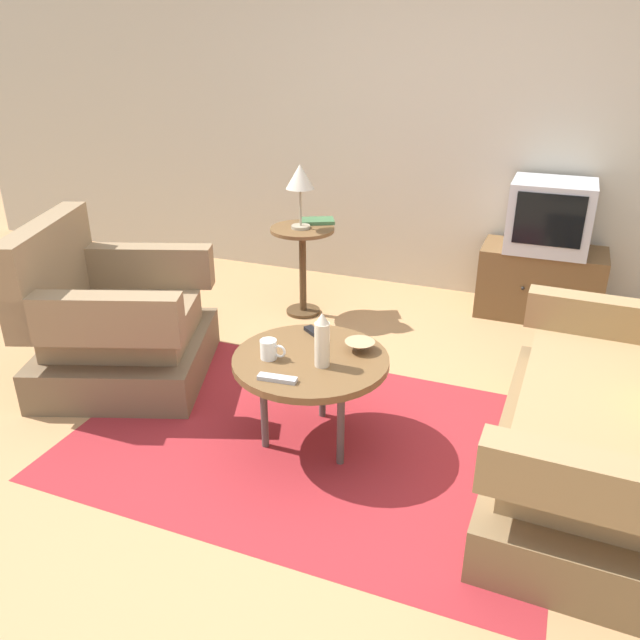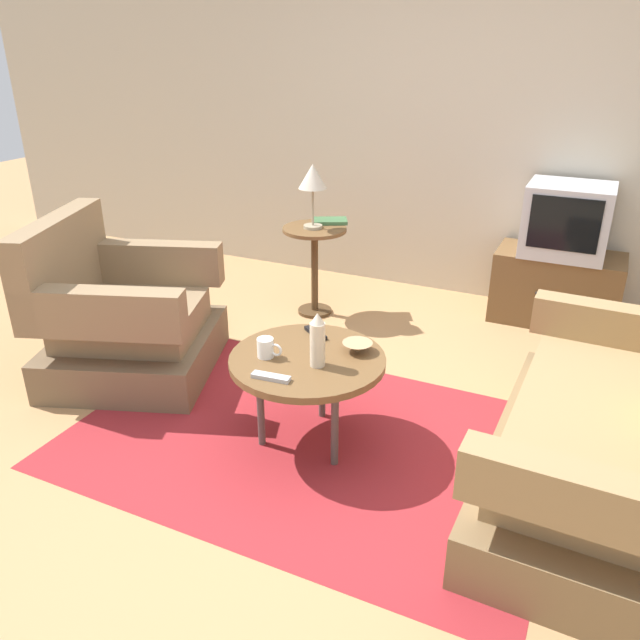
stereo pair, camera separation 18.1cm
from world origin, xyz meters
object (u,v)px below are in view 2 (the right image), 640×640
object	(u,v)px
coffee_table	(307,364)
side_table	(315,253)
table_lamp	(313,179)
armchair	(123,321)
mug	(266,348)
tv_stand	(556,288)
bowl	(357,347)
tv_remote_dark	(316,333)
television	(567,220)
vase	(317,340)
tv_remote_silver	(271,377)
book	(330,221)
couch	(628,445)

from	to	relation	value
coffee_table	side_table	world-z (taller)	side_table
side_table	table_lamp	bearing A→B (deg)	-113.19
armchair	mug	distance (m)	1.19
tv_stand	mug	xyz separation A→B (m)	(-1.11, -2.12, 0.27)
bowl	tv_remote_dark	world-z (taller)	bowl
mug	tv_stand	bearing A→B (deg)	62.44
television	vase	xyz separation A→B (m)	(-0.85, -2.08, -0.14)
armchair	coffee_table	bearing A→B (deg)	61.50
tv_remote_dark	tv_remote_silver	world-z (taller)	same
table_lamp	bowl	distance (m)	1.62
television	tv_remote_silver	world-z (taller)	television
vase	tv_remote_silver	xyz separation A→B (m)	(-0.13, -0.20, -0.12)
table_lamp	book	distance (m)	0.37
table_lamp	book	world-z (taller)	table_lamp
book	side_table	bearing A→B (deg)	-133.43
coffee_table	television	bearing A→B (deg)	65.27
tv_stand	vase	size ratio (longest dim) A/B	3.19
vase	mug	distance (m)	0.27
couch	television	xyz separation A→B (m)	(-0.48, 1.87, 0.45)
television	book	distance (m)	1.60
tv_remote_silver	tv_remote_dark	bearing A→B (deg)	-93.98
coffee_table	mug	bearing A→B (deg)	-155.28
tv_stand	tv_remote_dark	world-z (taller)	tv_stand
armchair	vase	distance (m)	1.45
television	couch	bearing A→B (deg)	-75.46
armchair	coffee_table	xyz separation A→B (m)	(1.32, -0.20, 0.12)
table_lamp	mug	bearing A→B (deg)	-72.20
coffee_table	tv_stand	distance (m)	2.25
couch	tv_remote_dark	bearing A→B (deg)	88.74
coffee_table	table_lamp	bearing A→B (deg)	114.71
side_table	mug	world-z (taller)	side_table
tv_stand	mug	bearing A→B (deg)	-117.56
mug	tv_remote_silver	bearing A→B (deg)	-55.24
television	mug	size ratio (longest dim) A/B	4.20
armchair	table_lamp	xyz separation A→B (m)	(0.65, 1.24, 0.66)
armchair	side_table	size ratio (longest dim) A/B	1.85
couch	television	size ratio (longest dim) A/B	3.05
side_table	book	world-z (taller)	book
vase	bowl	distance (m)	0.26
book	armchair	bearing A→B (deg)	-143.51
television	vase	bearing A→B (deg)	-112.32
coffee_table	mug	distance (m)	0.21
vase	tv_remote_dark	size ratio (longest dim) A/B	1.64
television	armchair	bearing A→B (deg)	-140.95
couch	television	bearing A→B (deg)	16.17
couch	tv_remote_dark	world-z (taller)	couch
television	tv_remote_silver	bearing A→B (deg)	-113.36
mug	tv_remote_dark	bearing A→B (deg)	71.25
side_table	tv_remote_dark	bearing A→B (deg)	-64.20
mug	armchair	bearing A→B (deg)	166.08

